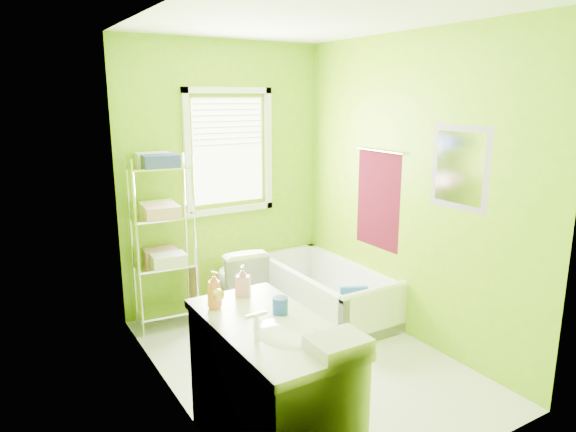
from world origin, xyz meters
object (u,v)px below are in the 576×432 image
bathtub (327,298)px  toilet (238,281)px  vanity (271,387)px  wire_shelf_unit (163,223)px

bathtub → toilet: toilet is taller
bathtub → vanity: 2.12m
toilet → vanity: 2.02m
bathtub → wire_shelf_unit: size_ratio=0.95×
toilet → bathtub: bearing=162.3°
bathtub → vanity: vanity is taller
bathtub → vanity: bearing=-134.4°
vanity → wire_shelf_unit: size_ratio=0.71×
toilet → wire_shelf_unit: wire_shelf_unit is taller
vanity → wire_shelf_unit: bearing=88.3°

